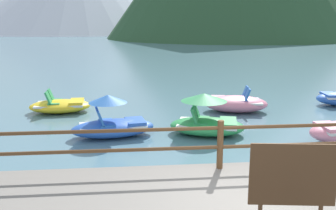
# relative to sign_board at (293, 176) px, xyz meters

# --- Properties ---
(ground_plane) EXTENTS (200.00, 200.00, 0.00)m
(ground_plane) POSITION_rel_sign_board_xyz_m (-0.49, 40.59, -1.13)
(ground_plane) COLOR slate
(dock_railing) EXTENTS (23.92, 0.12, 0.95)m
(dock_railing) POSITION_rel_sign_board_xyz_m (-0.49, 2.14, -0.14)
(dock_railing) COLOR brown
(dock_railing) RESTS_ON promenade_dock
(sign_board) EXTENTS (1.17, 0.21, 1.19)m
(sign_board) POSITION_rel_sign_board_xyz_m (0.00, 0.00, 0.00)
(sign_board) COLOR silver
(sign_board) RESTS_ON promenade_dock
(pedal_boat_0) EXTENTS (2.48, 1.50, 1.20)m
(pedal_boat_0) POSITION_rel_sign_board_xyz_m (-2.70, 5.71, -0.75)
(pedal_boat_0) COLOR blue
(pedal_boat_0) RESTS_ON ground
(pedal_boat_1) EXTENTS (2.44, 1.72, 0.89)m
(pedal_boat_1) POSITION_rel_sign_board_xyz_m (1.56, 8.30, -0.83)
(pedal_boat_1) COLOR pink
(pedal_boat_1) RESTS_ON ground
(pedal_boat_5) EXTENTS (2.43, 1.88, 1.19)m
(pedal_boat_5) POSITION_rel_sign_board_xyz_m (-0.02, 5.69, -0.72)
(pedal_boat_5) COLOR green
(pedal_boat_5) RESTS_ON ground
(pedal_boat_7) EXTENTS (2.21, 1.47, 0.80)m
(pedal_boat_7) POSITION_rel_sign_board_xyz_m (-4.70, 8.82, -0.89)
(pedal_boat_7) COLOR yellow
(pedal_boat_7) RESTS_ON ground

